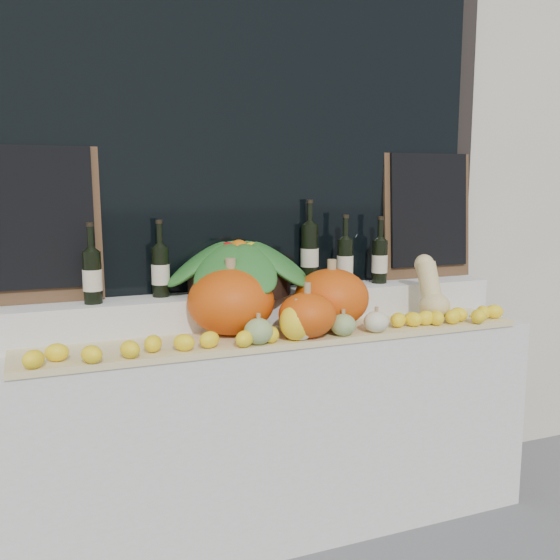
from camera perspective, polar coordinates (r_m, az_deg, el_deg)
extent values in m
cube|color=beige|center=(3.37, -5.50, 21.44)|extent=(7.00, 0.90, 4.50)
cube|color=black|center=(2.88, -2.73, 16.53)|extent=(2.40, 0.04, 2.10)
cube|color=black|center=(2.86, -2.52, 16.61)|extent=(2.20, 0.02, 2.00)
cube|color=silver|center=(2.81, -0.59, -13.59)|extent=(2.30, 0.55, 0.88)
cube|color=silver|center=(2.80, -1.73, -2.58)|extent=(2.30, 0.25, 0.16)
cube|color=tan|center=(2.56, 0.42, -5.20)|extent=(2.10, 0.32, 0.02)
ellipsoid|color=#D54D0B|center=(2.53, -4.51, -1.95)|extent=(0.45, 0.45, 0.27)
ellipsoid|color=#D54D0B|center=(2.67, 4.73, -1.63)|extent=(0.36, 0.36, 0.25)
ellipsoid|color=#D54D0B|center=(2.48, 2.51, -3.21)|extent=(0.29, 0.29, 0.18)
ellipsoid|color=#D9C17F|center=(2.88, 13.95, -2.34)|extent=(0.14, 0.14, 0.12)
cylinder|color=#D9C17F|center=(2.90, 13.45, -0.04)|extent=(0.09, 0.14, 0.18)
sphere|color=#D9C17F|center=(2.93, 13.05, 1.43)|extent=(0.09, 0.09, 0.09)
ellipsoid|color=#31691F|center=(2.53, 5.79, -4.10)|extent=(0.11, 0.11, 0.09)
cylinder|color=#967D52|center=(2.52, 5.81, -2.86)|extent=(0.02, 0.02, 0.02)
ellipsoid|color=#31691F|center=(2.38, -1.97, -4.71)|extent=(0.11, 0.11, 0.10)
cylinder|color=#967D52|center=(2.37, -1.98, -3.26)|extent=(0.02, 0.02, 0.02)
ellipsoid|color=beige|center=(2.45, 1.93, -4.73)|extent=(0.09, 0.09, 0.07)
cylinder|color=#967D52|center=(2.44, 1.94, -3.70)|extent=(0.02, 0.02, 0.02)
ellipsoid|color=yellow|center=(2.44, 1.49, -3.85)|extent=(0.13, 0.13, 0.15)
cylinder|color=#967D52|center=(2.42, 1.49, -1.91)|extent=(0.02, 0.02, 0.02)
ellipsoid|color=beige|center=(2.60, 8.79, -3.80)|extent=(0.10, 0.10, 0.09)
cylinder|color=#967D52|center=(2.59, 8.82, -2.60)|extent=(0.02, 0.02, 0.02)
cylinder|color=black|center=(2.72, -3.75, 0.01)|extent=(0.45, 0.45, 0.11)
cylinder|color=black|center=(2.58, -16.78, 0.22)|extent=(0.07, 0.07, 0.21)
cylinder|color=black|center=(2.56, -16.93, 3.63)|extent=(0.03, 0.03, 0.10)
cylinder|color=beige|center=(2.58, -16.77, 0.00)|extent=(0.08, 0.08, 0.08)
cylinder|color=black|center=(2.55, -16.99, 4.88)|extent=(0.03, 0.03, 0.02)
cylinder|color=black|center=(2.67, -10.87, 0.74)|extent=(0.07, 0.07, 0.21)
cylinder|color=black|center=(2.65, -10.97, 4.05)|extent=(0.03, 0.03, 0.10)
cylinder|color=beige|center=(2.67, -10.87, 0.52)|extent=(0.08, 0.08, 0.08)
cylinder|color=black|center=(2.65, -11.01, 5.26)|extent=(0.03, 0.03, 0.02)
cylinder|color=black|center=(2.90, 2.72, 2.27)|extent=(0.08, 0.08, 0.28)
cylinder|color=black|center=(2.88, 2.75, 6.07)|extent=(0.03, 0.03, 0.10)
cylinder|color=beige|center=(2.90, 2.72, 2.08)|extent=(0.08, 0.08, 0.08)
cylinder|color=black|center=(2.88, 2.76, 7.19)|extent=(0.03, 0.03, 0.02)
cylinder|color=black|center=(2.92, 5.97, 1.60)|extent=(0.07, 0.07, 0.22)
cylinder|color=black|center=(2.90, 6.02, 4.70)|extent=(0.03, 0.03, 0.10)
cylinder|color=beige|center=(2.92, 5.96, 1.40)|extent=(0.08, 0.08, 0.08)
cylinder|color=black|center=(2.90, 6.03, 5.80)|extent=(0.03, 0.03, 0.02)
cylinder|color=black|center=(3.02, 9.09, 1.66)|extent=(0.07, 0.07, 0.20)
cylinder|color=black|center=(3.00, 9.16, 4.55)|extent=(0.03, 0.03, 0.10)
cylinder|color=beige|center=(3.02, 9.09, 1.48)|extent=(0.08, 0.08, 0.08)
cylinder|color=black|center=(3.00, 9.19, 5.62)|extent=(0.03, 0.03, 0.02)
cube|color=#4C331E|center=(2.65, -21.43, 4.68)|extent=(0.50, 0.06, 0.62)
cube|color=black|center=(2.63, -21.47, 5.31)|extent=(0.44, 0.06, 0.56)
cube|color=#4C331E|center=(3.24, 13.30, 5.71)|extent=(0.50, 0.06, 0.62)
cube|color=black|center=(3.23, 13.48, 6.23)|extent=(0.44, 0.06, 0.56)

